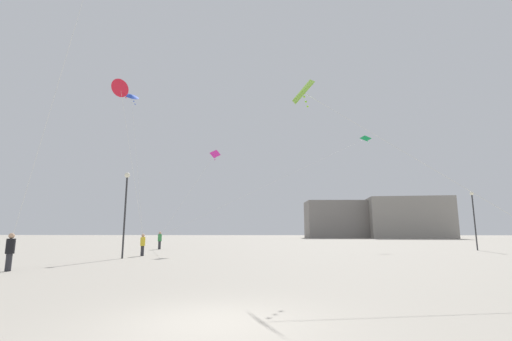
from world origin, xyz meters
The scene contains 13 objects.
ground_plane centered at (0.00, 0.00, 0.00)m, with size 300.00×300.00×0.00m, color #9E9689.
person_in_black centered at (-10.84, 8.52, 0.93)m, with size 0.37×0.37×1.71m.
person_in_yellow centered at (-8.48, 18.55, 0.87)m, with size 0.35×0.35×1.59m.
person_in_green centered at (-10.33, 27.97, 0.95)m, with size 0.38×0.38×1.74m.
kite_magenta_delta centered at (-4.72, 25.72, 8.83)m, with size 6.25×2.79×8.10m.
kite_cobalt_diamond centered at (-10.60, 19.88, 12.82)m, with size 2.99×2.17×12.04m.
kite_lime_delta centered at (2.70, 9.09, 8.43)m, with size 7.39×6.94×7.74m.
kite_emerald_delta centered at (11.00, 34.83, 12.28)m, with size 23.24×7.58×12.03m.
kite_crimson_diamond centered at (-9.61, 15.75, 11.73)m, with size 1.87×3.37×11.08m.
building_left_hall centered at (17.00, 88.76, 4.82)m, with size 15.79×10.55×9.64m.
building_centre_hall centered at (35.00, 88.31, 5.09)m, with size 20.81×19.19×10.18m.
lamppost_east centered at (20.20, 27.82, 3.68)m, with size 0.36×0.36×5.57m.
lamppost_west centered at (-8.90, 16.14, 3.79)m, with size 0.36×0.36×5.77m.
Camera 1 is at (1.30, -7.30, 1.80)m, focal length 24.80 mm.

